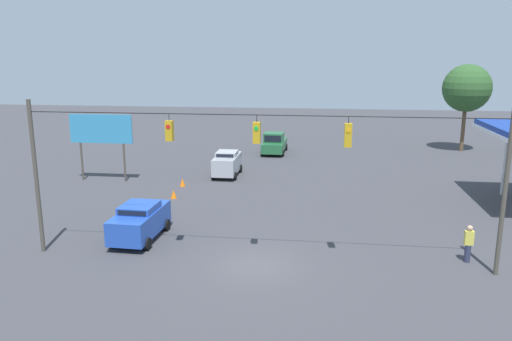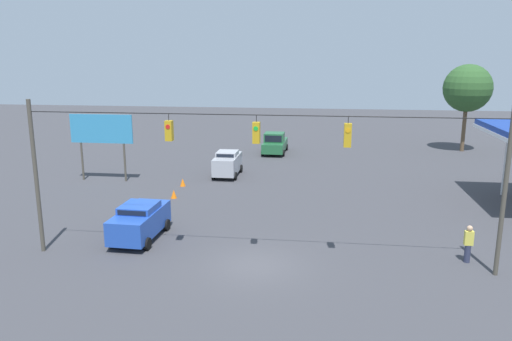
# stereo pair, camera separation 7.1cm
# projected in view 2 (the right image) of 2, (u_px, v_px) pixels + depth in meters

# --- Properties ---
(ground_plane) EXTENTS (140.00, 140.00, 0.00)m
(ground_plane) POSITION_uv_depth(u_px,v_px,m) (255.00, 265.00, 23.20)
(ground_plane) COLOR #3D3D42
(overhead_signal_span) EXTENTS (21.65, 0.38, 7.54)m
(overhead_signal_span) POSITION_uv_depth(u_px,v_px,m) (258.00, 165.00, 22.46)
(overhead_signal_span) COLOR #4C473D
(overhead_signal_span) RESTS_ON ground_plane
(sedan_blue_parked_shoulder) EXTENTS (2.24, 4.50, 1.91)m
(sedan_blue_parked_shoulder) POSITION_uv_depth(u_px,v_px,m) (140.00, 221.00, 26.33)
(sedan_blue_parked_shoulder) COLOR #234CB2
(sedan_blue_parked_shoulder) RESTS_ON ground_plane
(pickup_truck_green_withflow_deep) EXTENTS (2.36, 5.09, 2.12)m
(pickup_truck_green_withflow_deep) POSITION_uv_depth(u_px,v_px,m) (275.00, 144.00, 49.32)
(pickup_truck_green_withflow_deep) COLOR #236038
(pickup_truck_green_withflow_deep) RESTS_ON ground_plane
(sedan_silver_withflow_far) EXTENTS (1.96, 4.13, 2.01)m
(sedan_silver_withflow_far) POSITION_uv_depth(u_px,v_px,m) (227.00, 163.00, 40.09)
(sedan_silver_withflow_far) COLOR #A8AAB2
(sedan_silver_withflow_far) RESTS_ON ground_plane
(traffic_cone_nearest) EXTENTS (0.41, 0.41, 0.59)m
(traffic_cone_nearest) POSITION_uv_depth(u_px,v_px,m) (142.00, 223.00, 28.07)
(traffic_cone_nearest) COLOR orange
(traffic_cone_nearest) RESTS_ON ground_plane
(traffic_cone_second) EXTENTS (0.41, 0.41, 0.59)m
(traffic_cone_second) POSITION_uv_depth(u_px,v_px,m) (159.00, 208.00, 30.86)
(traffic_cone_second) COLOR orange
(traffic_cone_second) RESTS_ON ground_plane
(traffic_cone_third) EXTENTS (0.41, 0.41, 0.59)m
(traffic_cone_third) POSITION_uv_depth(u_px,v_px,m) (174.00, 194.00, 33.95)
(traffic_cone_third) COLOR orange
(traffic_cone_third) RESTS_ON ground_plane
(traffic_cone_fourth) EXTENTS (0.41, 0.41, 0.59)m
(traffic_cone_fourth) POSITION_uv_depth(u_px,v_px,m) (183.00, 182.00, 37.06)
(traffic_cone_fourth) COLOR orange
(traffic_cone_fourth) RESTS_ON ground_plane
(roadside_billboard) EXTENTS (4.93, 0.16, 5.15)m
(roadside_billboard) POSITION_uv_depth(u_px,v_px,m) (101.00, 132.00, 38.00)
(roadside_billboard) COLOR #4C473D
(roadside_billboard) RESTS_ON ground_plane
(pedestrian) EXTENTS (0.40, 0.28, 1.82)m
(pedestrian) POSITION_uv_depth(u_px,v_px,m) (468.00, 244.00, 23.32)
(pedestrian) COLOR #2D334C
(pedestrian) RESTS_ON ground_plane
(tree_horizon_left) EXTENTS (4.69, 4.69, 8.67)m
(tree_horizon_left) POSITION_uv_depth(u_px,v_px,m) (468.00, 88.00, 49.22)
(tree_horizon_left) COLOR brown
(tree_horizon_left) RESTS_ON ground_plane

